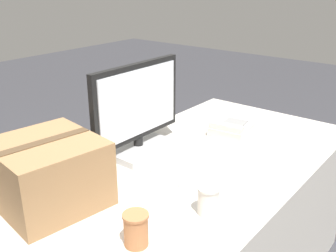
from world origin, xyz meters
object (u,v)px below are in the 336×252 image
Objects in this scene: paper_cup_right at (208,200)px; cardboard_box at (48,173)px; paper_cup_left at (136,229)px; keyboard at (200,160)px; monitor at (138,115)px; desk_phone at (231,129)px; spoon at (235,196)px.

cardboard_box reaches higher than paper_cup_right.
paper_cup_right is (0.28, -0.08, -0.00)m from paper_cup_left.
keyboard is 4.26× the size of paper_cup_left.
paper_cup_left reaches higher than paper_cup_right.
desk_phone is (0.46, -0.23, -0.15)m from monitor.
keyboard is at bearing -45.23° from spoon.
paper_cup_right is at bearing -162.88° from desk_phone.
keyboard reaches higher than spoon.
spoon is at bearing -6.12° from paper_cup_right.
monitor is 0.70m from paper_cup_left.
cardboard_box is at bearing 26.13° from spoon.
keyboard is 0.40m from paper_cup_right.
monitor is 2.36× the size of desk_phone.
paper_cup_left reaches higher than keyboard.
paper_cup_left reaches higher than desk_phone.
cardboard_box is at bearing 121.00° from paper_cup_right.
desk_phone is 2.16× the size of paper_cup_right.
paper_cup_left is 0.29m from paper_cup_right.
paper_cup_left is at bearing -173.69° from desk_phone.
cardboard_box is at bearing -174.48° from monitor.
monitor reaches higher than paper_cup_left.
paper_cup_right is at bearing -136.63° from keyboard.
paper_cup_left is 0.41m from cardboard_box.
cardboard_box reaches higher than spoon.
keyboard is 0.61m from paper_cup_left.
monitor is 0.54m from desk_phone.
cardboard_box is at bearing 162.83° from keyboard.
paper_cup_left is (-0.51, -0.46, -0.12)m from monitor.
monitor is 1.14× the size of keyboard.
paper_cup_left reaches higher than spoon.
paper_cup_right reaches higher than keyboard.
spoon is (0.44, -0.10, -0.05)m from paper_cup_left.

